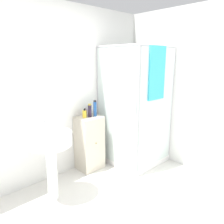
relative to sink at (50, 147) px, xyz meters
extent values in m
cube|color=white|center=(0.36, 0.51, 0.54)|extent=(6.40, 0.06, 2.50)
cube|color=white|center=(2.06, -1.19, 0.54)|extent=(0.06, 6.40, 2.50)
cube|color=white|center=(1.58, 0.03, -0.66)|extent=(0.89, 0.89, 0.09)
cylinder|color=#B2B2B7|center=(2.01, 0.46, 0.26)|extent=(0.04, 0.04, 1.93)
cylinder|color=#B2B2B7|center=(1.15, 0.46, 0.26)|extent=(0.04, 0.04, 1.93)
cylinder|color=#B2B2B7|center=(2.01, -0.40, 0.26)|extent=(0.04, 0.04, 1.93)
cylinder|color=#B2B2B7|center=(1.15, -0.40, 0.26)|extent=(0.04, 0.04, 1.93)
cylinder|color=#B2B2B7|center=(1.58, -0.40, 1.21)|extent=(0.86, 0.04, 0.04)
cylinder|color=#B2B2B7|center=(1.58, 0.46, 1.21)|extent=(0.86, 0.04, 0.04)
cylinder|color=#B2B2B7|center=(1.15, 0.03, 1.21)|extent=(0.04, 0.86, 0.04)
cylinder|color=#B2B2B7|center=(2.01, 0.03, 1.21)|extent=(0.04, 0.86, 0.04)
cube|color=silver|center=(1.58, -0.41, 0.29)|extent=(0.82, 0.01, 1.80)
cube|color=silver|center=(1.14, 0.03, 0.29)|extent=(0.01, 0.82, 1.80)
cylinder|color=#B7BABF|center=(1.80, 0.40, 0.11)|extent=(0.02, 0.02, 1.45)
cylinder|color=#B7BABF|center=(1.80, 0.35, 0.85)|extent=(0.07, 0.07, 0.04)
cube|color=#38ADC6|center=(1.52, -0.43, 0.82)|extent=(0.36, 0.03, 0.77)
cube|color=beige|center=(0.83, 0.31, -0.28)|extent=(0.39, 0.32, 0.86)
sphere|color=gold|center=(0.83, 0.14, -0.23)|extent=(0.02, 0.02, 0.02)
cylinder|color=white|center=(0.00, 0.00, -0.34)|extent=(0.13, 0.13, 0.73)
cylinder|color=white|center=(0.00, 0.00, 0.10)|extent=(0.53, 0.53, 0.15)
cylinder|color=#B7BABF|center=(0.00, 0.19, 0.24)|extent=(0.02, 0.02, 0.13)
cube|color=#B7BABF|center=(0.00, 0.15, 0.29)|extent=(0.02, 0.07, 0.02)
cylinder|color=yellow|center=(0.77, 0.33, 0.21)|extent=(0.06, 0.06, 0.11)
cylinder|color=black|center=(0.77, 0.33, 0.27)|extent=(0.02, 0.02, 0.02)
cube|color=black|center=(0.77, 0.32, 0.29)|extent=(0.02, 0.03, 0.01)
cylinder|color=#281E33|center=(0.85, 0.31, 0.24)|extent=(0.05, 0.05, 0.18)
cylinder|color=gold|center=(0.85, 0.31, 0.35)|extent=(0.05, 0.05, 0.02)
cylinder|color=#1E4C93|center=(0.93, 0.27, 0.27)|extent=(0.05, 0.05, 0.23)
cylinder|color=black|center=(0.93, 0.27, 0.40)|extent=(0.04, 0.04, 0.02)
cylinder|color=#B299C6|center=(0.85, 0.40, 0.21)|extent=(0.05, 0.05, 0.11)
cylinder|color=silver|center=(0.85, 0.40, 0.28)|extent=(0.02, 0.02, 0.02)
cube|color=silver|center=(0.85, 0.39, 0.29)|extent=(0.01, 0.03, 0.01)
camera|label=1|loc=(-1.14, -2.29, 1.04)|focal=35.00mm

